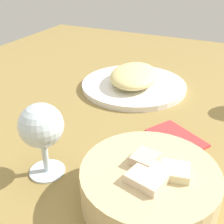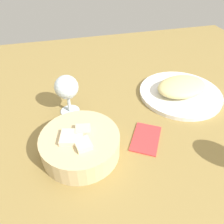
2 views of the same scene
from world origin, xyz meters
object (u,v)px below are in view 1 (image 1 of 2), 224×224
Objects in this scene: bread_basket at (149,185)px; wine_glass_near at (41,129)px; folded_napkin at (177,137)px; plate at (134,85)px.

wine_glass_near is (1.03, -17.31, 5.41)cm from bread_basket.
wine_glass_near is 1.14× the size of folded_napkin.
folded_napkin is at bearing 41.16° from plate.
folded_napkin is (-18.77, 17.00, -8.10)cm from wine_glass_near.
bread_basket is at bearing 93.41° from wine_glass_near.
folded_napkin is (-17.74, -0.31, -2.69)cm from bread_basket.
plate is at bearing 179.21° from wine_glass_near.
wine_glass_near reaches higher than plate.
plate reaches higher than folded_napkin.
plate is 2.19× the size of wine_glass_near.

